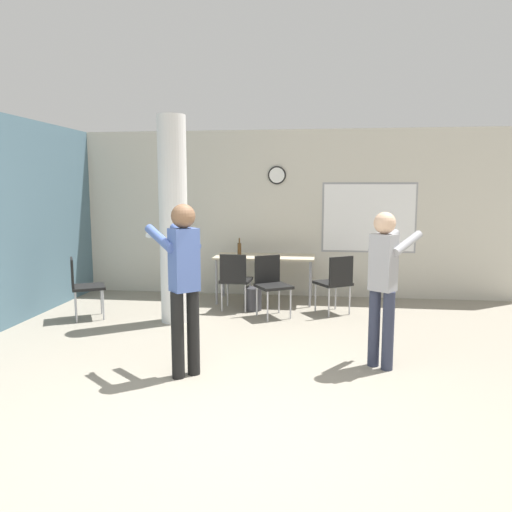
# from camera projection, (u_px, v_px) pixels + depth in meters

# --- Properties ---
(ground_plane) EXTENTS (24.00, 24.00, 0.00)m
(ground_plane) POSITION_uv_depth(u_px,v_px,m) (233.00, 438.00, 3.71)
(ground_plane) COLOR gray
(wall_back) EXTENTS (8.00, 0.15, 2.80)m
(wall_back) POSITION_uv_depth(u_px,v_px,m) (285.00, 214.00, 8.49)
(wall_back) COLOR beige
(wall_back) RESTS_ON ground_plane
(support_pillar) EXTENTS (0.38, 0.38, 2.80)m
(support_pillar) POSITION_uv_depth(u_px,v_px,m) (173.00, 221.00, 6.76)
(support_pillar) COLOR white
(support_pillar) RESTS_ON ground_plane
(folding_table) EXTENTS (1.60, 0.72, 0.75)m
(folding_table) POSITION_uv_depth(u_px,v_px,m) (265.00, 259.00, 8.06)
(folding_table) COLOR beige
(folding_table) RESTS_ON ground_plane
(bottle_on_table) EXTENTS (0.06, 0.06, 0.27)m
(bottle_on_table) POSITION_uv_depth(u_px,v_px,m) (239.00, 248.00, 8.17)
(bottle_on_table) COLOR #4C3319
(bottle_on_table) RESTS_ON folding_table
(waste_bin) EXTENTS (0.27, 0.27, 0.35)m
(waste_bin) POSITION_uv_depth(u_px,v_px,m) (253.00, 299.00, 7.55)
(waste_bin) COLOR #38383D
(waste_bin) RESTS_ON ground_plane
(chair_table_front) EXTENTS (0.61, 0.61, 0.87)m
(chair_table_front) POSITION_uv_depth(u_px,v_px,m) (271.00, 281.00, 7.16)
(chair_table_front) COLOR black
(chair_table_front) RESTS_ON ground_plane
(chair_table_right) EXTENTS (0.61, 0.61, 0.87)m
(chair_table_right) POSITION_uv_depth(u_px,v_px,m) (336.00, 280.00, 7.27)
(chair_table_right) COLOR black
(chair_table_right) RESTS_ON ground_plane
(chair_table_left) EXTENTS (0.47, 0.47, 0.87)m
(chair_table_left) POSITION_uv_depth(u_px,v_px,m) (235.00, 277.00, 7.50)
(chair_table_left) COLOR black
(chair_table_left) RESTS_ON ground_plane
(chair_by_left_wall) EXTENTS (0.60, 0.60, 0.87)m
(chair_by_left_wall) POSITION_uv_depth(u_px,v_px,m) (83.00, 283.00, 7.02)
(chair_by_left_wall) COLOR black
(chair_by_left_wall) RESTS_ON ground_plane
(person_playing_front) EXTENTS (0.64, 0.66, 1.70)m
(person_playing_front) POSITION_uv_depth(u_px,v_px,m) (183.00, 276.00, 4.82)
(person_playing_front) COLOR black
(person_playing_front) RESTS_ON ground_plane
(person_playing_side) EXTENTS (0.58, 0.65, 1.61)m
(person_playing_side) POSITION_uv_depth(u_px,v_px,m) (384.00, 277.00, 5.05)
(person_playing_side) COLOR #2D3347
(person_playing_side) RESTS_ON ground_plane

